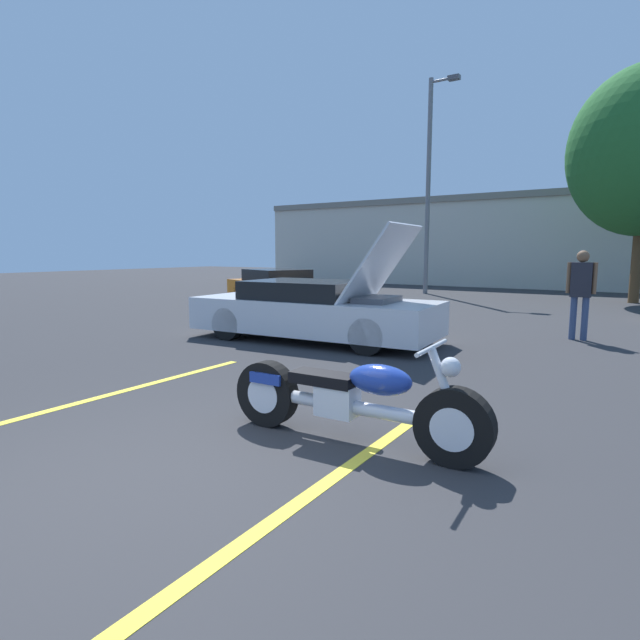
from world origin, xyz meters
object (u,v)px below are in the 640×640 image
at_px(light_pole, 430,179).
at_px(show_car_hood_open, 315,310).
at_px(spectator_midground, 581,287).
at_px(parked_car_left_row, 279,286).
at_px(motorcycle, 351,400).

bearing_deg(light_pole, show_car_hood_open, -79.22).
relative_size(light_pole, spectator_midground, 4.87).
bearing_deg(spectator_midground, parked_car_left_row, 162.73).
relative_size(show_car_hood_open, spectator_midground, 2.82).
distance_m(motorcycle, show_car_hood_open, 5.21).
height_order(light_pole, spectator_midground, light_pole).
bearing_deg(parked_car_left_row, spectator_midground, 4.81).
bearing_deg(motorcycle, show_car_hood_open, 124.86).
bearing_deg(spectator_midground, motorcycle, -98.77).
bearing_deg(parked_car_left_row, light_pole, 83.21).
bearing_deg(show_car_hood_open, parked_car_left_row, 128.92).
height_order(show_car_hood_open, parked_car_left_row, show_car_hood_open).
height_order(show_car_hood_open, spectator_midground, show_car_hood_open).
distance_m(motorcycle, parked_car_left_row, 13.08).
distance_m(show_car_hood_open, spectator_midground, 5.09).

